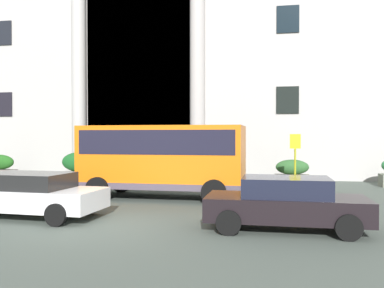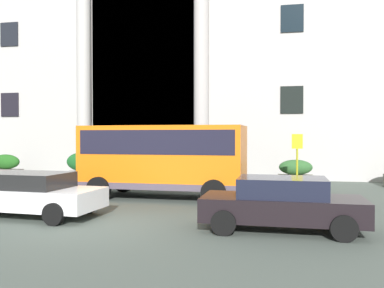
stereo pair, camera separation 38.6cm
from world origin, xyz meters
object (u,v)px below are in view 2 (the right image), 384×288
orange_minibus (164,155)px  hedge_planter_entrance_left (296,173)px  bus_stop_sign (297,157)px  hedge_planter_east (140,168)px  hedge_planter_west (6,167)px  parked_estate_mid (282,203)px  hedge_planter_far_east (84,167)px  parked_coupe_end (28,193)px

orange_minibus → hedge_planter_entrance_left: 7.26m
bus_stop_sign → hedge_planter_east: (-7.89, 3.36, -0.82)m
hedge_planter_west → parked_estate_mid: 17.99m
parked_estate_mid → orange_minibus: bearing=134.0°
hedge_planter_far_east → parked_estate_mid: size_ratio=0.51×
hedge_planter_entrance_left → parked_estate_mid: 9.71m
bus_stop_sign → parked_coupe_end: size_ratio=0.55×
parked_coupe_end → hedge_planter_entrance_left: bearing=52.1°
hedge_planter_entrance_left → parked_coupe_end: 12.48m
orange_minibus → parked_estate_mid: orange_minibus is taller
orange_minibus → bus_stop_sign: size_ratio=2.53×
hedge_planter_west → parked_coupe_end: size_ratio=0.39×
orange_minibus → parked_coupe_end: bearing=-122.9°
hedge_planter_west → hedge_planter_far_east: bearing=3.7°
hedge_planter_east → hedge_planter_far_east: size_ratio=0.97×
bus_stop_sign → hedge_planter_far_east: bearing=162.6°
hedge_planter_entrance_left → parked_coupe_end: size_ratio=0.36×
hedge_planter_east → parked_coupe_end: hedge_planter_east is taller
hedge_planter_entrance_left → parked_estate_mid: parked_estate_mid is taller
hedge_planter_entrance_left → hedge_planter_east: size_ratio=0.82×
hedge_planter_far_east → parked_coupe_end: 10.14m
hedge_planter_east → parked_coupe_end: size_ratio=0.44×
hedge_planter_entrance_left → hedge_planter_far_east: size_ratio=0.80×
hedge_planter_west → hedge_planter_far_east: 4.64m
hedge_planter_far_east → hedge_planter_east: bearing=-2.6°
hedge_planter_far_east → parked_coupe_end: hedge_planter_far_east is taller
orange_minibus → hedge_planter_far_east: (-6.04, 5.26, -0.93)m
hedge_planter_far_east → parked_coupe_end: (2.99, -9.69, -0.06)m
hedge_planter_far_east → parked_estate_mid: bearing=-43.8°
orange_minibus → hedge_planter_west: 11.81m
hedge_planter_entrance_left → hedge_planter_east: bearing=178.3°
orange_minibus → hedge_planter_west: size_ratio=3.53×
parked_estate_mid → bus_stop_sign: bearing=84.9°
hedge_planter_east → parked_estate_mid: bearing=-54.1°
bus_stop_sign → hedge_planter_west: (-15.84, 3.21, -0.88)m
hedge_planter_west → parked_estate_mid: size_ratio=0.44×
bus_stop_sign → parked_estate_mid: size_ratio=0.61×
hedge_planter_entrance_left → parked_coupe_end: parked_coupe_end is taller
orange_minibus → bus_stop_sign: (5.17, 1.76, -0.12)m
parked_coupe_end → parked_estate_mid: bearing=1.1°
hedge_planter_west → hedge_planter_east: bearing=1.1°
hedge_planter_west → hedge_planter_far_east: (4.63, 0.30, 0.08)m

